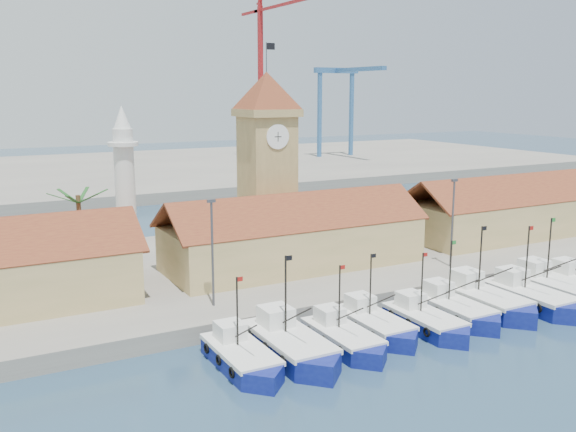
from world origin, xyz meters
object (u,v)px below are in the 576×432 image
boat_0 (243,359)px  minaret (125,186)px  clock_tower (267,159)px  boat_5 (455,311)px

boat_0 → minaret: minaret is taller
clock_tower → minaret: size_ratio=1.39×
boat_5 → clock_tower: size_ratio=0.41×
boat_5 → minaret: (-21.49, 24.98, 8.99)m
boat_0 → boat_5: bearing=1.4°
boat_5 → clock_tower: clock_tower is taller
boat_0 → boat_5: 20.11m
minaret → boat_5: bearing=-49.3°
clock_tower → boat_0: bearing=-120.1°
boat_5 → clock_tower: 26.39m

